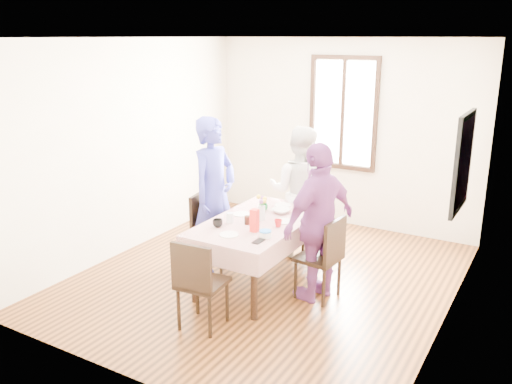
{
  "coord_description": "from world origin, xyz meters",
  "views": [
    {
      "loc": [
        2.78,
        -5.03,
        2.72
      ],
      "look_at": [
        -0.01,
        -0.24,
        1.1
      ],
      "focal_mm": 37.59,
      "sensor_mm": 36.0,
      "label": 1
    }
  ],
  "objects_px": {
    "dining_table": "(258,253)",
    "chair_near": "(203,283)",
    "chair_left": "(213,231)",
    "chair_far": "(300,219)",
    "person_far": "(300,191)",
    "person_left": "(214,194)",
    "person_right": "(318,222)",
    "chair_right": "(318,257)"
  },
  "relations": [
    {
      "from": "chair_far",
      "to": "person_right",
      "type": "distance_m",
      "value": 1.29
    },
    {
      "from": "chair_far",
      "to": "person_far",
      "type": "distance_m",
      "value": 0.38
    },
    {
      "from": "chair_far",
      "to": "person_right",
      "type": "height_order",
      "value": "person_right"
    },
    {
      "from": "chair_far",
      "to": "person_left",
      "type": "distance_m",
      "value": 1.24
    },
    {
      "from": "chair_near",
      "to": "person_right",
      "type": "relative_size",
      "value": 0.54
    },
    {
      "from": "chair_right",
      "to": "person_right",
      "type": "distance_m",
      "value": 0.39
    },
    {
      "from": "chair_near",
      "to": "person_right",
      "type": "xyz_separation_m",
      "value": [
        0.69,
        1.11,
        0.39
      ]
    },
    {
      "from": "chair_far",
      "to": "person_far",
      "type": "xyz_separation_m",
      "value": [
        0.0,
        -0.02,
        0.38
      ]
    },
    {
      "from": "person_far",
      "to": "person_right",
      "type": "distance_m",
      "value": 1.21
    },
    {
      "from": "dining_table",
      "to": "person_left",
      "type": "relative_size",
      "value": 0.84
    },
    {
      "from": "chair_right",
      "to": "person_left",
      "type": "distance_m",
      "value": 1.47
    },
    {
      "from": "chair_left",
      "to": "person_right",
      "type": "distance_m",
      "value": 1.45
    },
    {
      "from": "chair_far",
      "to": "person_left",
      "type": "height_order",
      "value": "person_left"
    },
    {
      "from": "chair_left",
      "to": "person_right",
      "type": "relative_size",
      "value": 0.54
    },
    {
      "from": "chair_right",
      "to": "person_far",
      "type": "bearing_deg",
      "value": 41.17
    },
    {
      "from": "chair_near",
      "to": "chair_far",
      "type": "bearing_deg",
      "value": 84.98
    },
    {
      "from": "chair_near",
      "to": "chair_right",
      "type": "bearing_deg",
      "value": 52.53
    },
    {
      "from": "person_left",
      "to": "chair_near",
      "type": "bearing_deg",
      "value": -145.49
    },
    {
      "from": "chair_far",
      "to": "chair_left",
      "type": "bearing_deg",
      "value": 60.43
    },
    {
      "from": "chair_far",
      "to": "person_left",
      "type": "xyz_separation_m",
      "value": [
        -0.69,
        -0.92,
        0.46
      ]
    },
    {
      "from": "person_left",
      "to": "person_right",
      "type": "bearing_deg",
      "value": -89.16
    },
    {
      "from": "chair_far",
      "to": "chair_near",
      "type": "height_order",
      "value": "same"
    },
    {
      "from": "chair_near",
      "to": "person_right",
      "type": "bearing_deg",
      "value": 53.23
    },
    {
      "from": "chair_left",
      "to": "chair_far",
      "type": "bearing_deg",
      "value": 133.0
    },
    {
      "from": "dining_table",
      "to": "chair_near",
      "type": "distance_m",
      "value": 1.07
    },
    {
      "from": "dining_table",
      "to": "chair_left",
      "type": "distance_m",
      "value": 0.73
    },
    {
      "from": "person_far",
      "to": "chair_left",
      "type": "bearing_deg",
      "value": 39.47
    },
    {
      "from": "person_left",
      "to": "person_far",
      "type": "xyz_separation_m",
      "value": [
        0.69,
        0.9,
        -0.09
      ]
    },
    {
      "from": "dining_table",
      "to": "chair_near",
      "type": "bearing_deg",
      "value": -90.0
    },
    {
      "from": "chair_right",
      "to": "person_left",
      "type": "relative_size",
      "value": 0.49
    },
    {
      "from": "chair_left",
      "to": "chair_right",
      "type": "relative_size",
      "value": 1.0
    },
    {
      "from": "person_far",
      "to": "person_right",
      "type": "bearing_deg",
      "value": 112.3
    },
    {
      "from": "chair_near",
      "to": "person_far",
      "type": "relative_size",
      "value": 0.55
    },
    {
      "from": "chair_right",
      "to": "chair_far",
      "type": "xyz_separation_m",
      "value": [
        -0.71,
        1.02,
        0.0
      ]
    },
    {
      "from": "chair_right",
      "to": "chair_near",
      "type": "relative_size",
      "value": 1.0
    },
    {
      "from": "person_far",
      "to": "person_left",
      "type": "bearing_deg",
      "value": 40.22
    },
    {
      "from": "chair_right",
      "to": "person_right",
      "type": "xyz_separation_m",
      "value": [
        -0.02,
        -0.0,
        0.39
      ]
    },
    {
      "from": "chair_left",
      "to": "chair_far",
      "type": "relative_size",
      "value": 1.0
    },
    {
      "from": "dining_table",
      "to": "chair_near",
      "type": "xyz_separation_m",
      "value": [
        0.0,
        -1.06,
        0.08
      ]
    },
    {
      "from": "chair_left",
      "to": "chair_far",
      "type": "distance_m",
      "value": 1.16
    },
    {
      "from": "chair_far",
      "to": "chair_near",
      "type": "relative_size",
      "value": 1.0
    },
    {
      "from": "chair_right",
      "to": "chair_far",
      "type": "bearing_deg",
      "value": 40.65
    }
  ]
}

